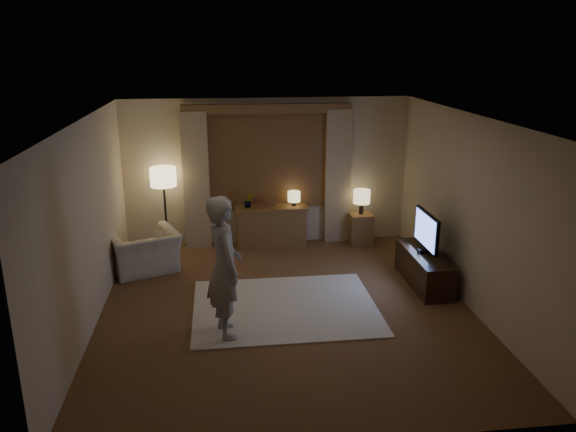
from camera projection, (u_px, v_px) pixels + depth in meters
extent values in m
cube|color=brown|center=(286.00, 309.00, 7.69)|extent=(5.00, 5.50, 0.02)
cube|color=silver|center=(286.00, 117.00, 6.92)|extent=(5.00, 5.50, 0.02)
cube|color=beige|center=(267.00, 172.00, 9.92)|extent=(5.00, 0.02, 2.60)
cube|color=beige|center=(326.00, 316.00, 4.69)|extent=(5.00, 0.02, 2.60)
cube|color=beige|center=(87.00, 226.00, 7.01)|extent=(0.02, 5.50, 2.60)
cube|color=beige|center=(470.00, 212.00, 7.60)|extent=(0.02, 5.50, 2.60)
cube|color=black|center=(267.00, 159.00, 9.82)|extent=(2.00, 0.01, 1.70)
cube|color=brown|center=(268.00, 159.00, 9.81)|extent=(2.08, 0.04, 1.78)
cube|color=tan|center=(196.00, 181.00, 9.70)|extent=(0.45, 0.12, 2.40)
cube|color=tan|center=(338.00, 177.00, 9.99)|extent=(0.45, 0.12, 2.40)
cube|color=brown|center=(267.00, 109.00, 9.51)|extent=(2.90, 0.14, 0.16)
cube|color=beige|center=(285.00, 307.00, 7.72)|extent=(2.50, 2.00, 0.02)
cube|color=brown|center=(272.00, 228.00, 9.96)|extent=(1.20, 0.40, 0.70)
cube|color=brown|center=(271.00, 203.00, 9.83)|extent=(0.16, 0.02, 0.20)
imported|color=#999999|center=(249.00, 201.00, 9.77)|extent=(0.17, 0.13, 0.30)
cylinder|color=black|center=(294.00, 205.00, 9.89)|extent=(0.08, 0.08, 0.12)
cylinder|color=#E9D08C|center=(294.00, 196.00, 9.84)|extent=(0.22, 0.22, 0.18)
cylinder|color=black|center=(168.00, 251.00, 9.80)|extent=(0.32, 0.32, 0.03)
cylinder|color=black|center=(166.00, 219.00, 9.63)|extent=(0.04, 0.04, 1.19)
cylinder|color=#E9D08C|center=(163.00, 177.00, 9.41)|extent=(0.44, 0.44, 0.32)
imported|color=beige|center=(144.00, 252.00, 8.86)|extent=(1.27, 1.20, 0.66)
cube|color=brown|center=(360.00, 229.00, 10.12)|extent=(0.40, 0.40, 0.56)
cylinder|color=black|center=(361.00, 208.00, 10.01)|extent=(0.08, 0.08, 0.20)
cylinder|color=#E9D08C|center=(362.00, 197.00, 9.95)|extent=(0.30, 0.30, 0.24)
cube|color=black|center=(424.00, 269.00, 8.41)|extent=(0.45, 1.40, 0.50)
cube|color=black|center=(425.00, 251.00, 8.33)|extent=(0.21, 0.10, 0.06)
cube|color=black|center=(427.00, 230.00, 8.23)|extent=(0.05, 0.86, 0.53)
cube|color=#597AF2|center=(425.00, 230.00, 8.23)|extent=(0.00, 0.80, 0.48)
imported|color=#A6A299|center=(224.00, 267.00, 6.75)|extent=(0.56, 0.73, 1.78)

